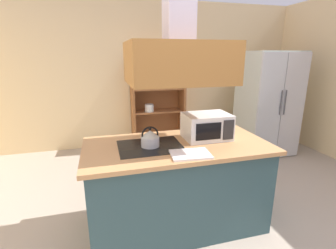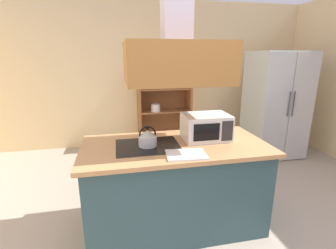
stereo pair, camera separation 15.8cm
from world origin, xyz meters
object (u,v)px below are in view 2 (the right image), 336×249
(cutting_board, at_px, (186,155))
(microwave, at_px, (206,127))
(dish_cabinet, at_px, (164,107))
(kettle, at_px, (148,138))
(refrigerator, at_px, (275,105))

(cutting_board, relative_size, microwave, 0.74)
(dish_cabinet, xyz_separation_m, microwave, (-0.01, -2.33, 0.27))
(kettle, bearing_deg, dish_cabinet, 75.69)
(dish_cabinet, distance_m, cutting_board, 2.73)
(refrigerator, height_order, microwave, refrigerator)
(refrigerator, distance_m, microwave, 2.33)
(refrigerator, height_order, cutting_board, refrigerator)
(microwave, bearing_deg, dish_cabinet, 89.85)
(dish_cabinet, relative_size, microwave, 3.74)
(microwave, bearing_deg, refrigerator, 38.80)
(kettle, xyz_separation_m, cutting_board, (0.29, -0.30, -0.07))
(dish_cabinet, xyz_separation_m, kettle, (-0.61, -2.41, 0.22))
(cutting_board, bearing_deg, dish_cabinet, 83.25)
(refrigerator, xyz_separation_m, kettle, (-2.42, -1.54, 0.08))
(cutting_board, bearing_deg, refrigerator, 40.83)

